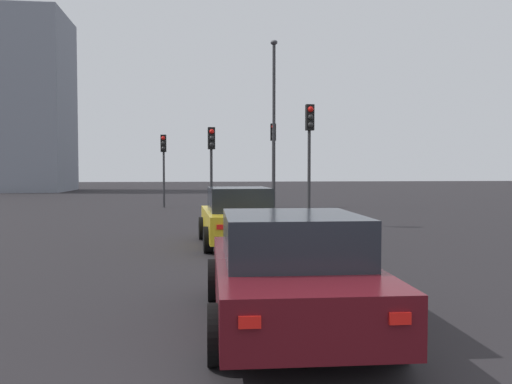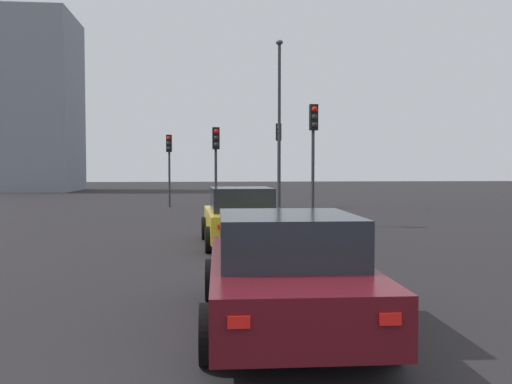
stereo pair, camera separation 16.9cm
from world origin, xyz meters
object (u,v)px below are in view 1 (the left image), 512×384
object	(u,v)px
car_yellow_lead	(238,217)
traffic_light_far_left	(164,155)
traffic_light_near_right	(310,139)
street_lamp_kerbside	(274,111)
traffic_light_far_right	(273,147)
car_maroon_second	(290,271)
traffic_light_near_left	(211,153)

from	to	relation	value
car_yellow_lead	traffic_light_far_left	xyz separation A→B (m)	(14.32, 2.76, 2.00)
traffic_light_near_right	street_lamp_kerbside	size ratio (longest dim) A/B	0.49
car_yellow_lead	traffic_light_far_right	size ratio (longest dim) A/B	0.94
car_maroon_second	traffic_light_near_right	distance (m)	12.30
traffic_light_near_left	street_lamp_kerbside	world-z (taller)	street_lamp_kerbside
car_yellow_lead	traffic_light_near_left	distance (m)	8.27
car_yellow_lead	traffic_light_near_right	xyz separation A→B (m)	(4.40, -2.86, 2.32)
car_yellow_lead	street_lamp_kerbside	xyz separation A→B (m)	(13.71, -2.98, 4.28)
car_yellow_lead	traffic_light_near_right	world-z (taller)	traffic_light_near_right
car_maroon_second	traffic_light_far_right	bearing A→B (deg)	-6.30
car_maroon_second	traffic_light_near_right	size ratio (longest dim) A/B	1.04
traffic_light_far_right	street_lamp_kerbside	distance (m)	1.89
traffic_light_near_left	street_lamp_kerbside	distance (m)	7.04
car_yellow_lead	traffic_light_far_left	distance (m)	14.72
traffic_light_far_left	traffic_light_near_right	bearing A→B (deg)	33.88
traffic_light_near_right	traffic_light_far_right	size ratio (longest dim) A/B	0.97
traffic_light_far_left	traffic_light_far_right	xyz separation A→B (m)	(-0.25, -5.75, 0.42)
traffic_light_near_right	traffic_light_far_left	distance (m)	11.41
car_yellow_lead	traffic_light_far_right	distance (m)	14.59
car_yellow_lead	car_maroon_second	size ratio (longest dim) A/B	0.94
street_lamp_kerbside	traffic_light_far_left	bearing A→B (deg)	83.85
car_maroon_second	traffic_light_far_left	bearing A→B (deg)	8.90
car_yellow_lead	traffic_light_far_left	size ratio (longest dim) A/B	1.09
car_yellow_lead	traffic_light_near_right	size ratio (longest dim) A/B	0.97
traffic_light_far_right	traffic_light_near_left	bearing A→B (deg)	-30.04
traffic_light_near_left	traffic_light_near_right	xyz separation A→B (m)	(-3.63, -3.32, 0.37)
car_maroon_second	traffic_light_far_left	size ratio (longest dim) A/B	1.16
traffic_light_near_right	traffic_light_far_left	bearing A→B (deg)	-154.82
traffic_light_near_right	traffic_light_far_left	world-z (taller)	traffic_light_near_right
traffic_light_near_left	traffic_light_near_right	world-z (taller)	traffic_light_near_right
car_maroon_second	street_lamp_kerbside	size ratio (longest dim) A/B	0.51
car_maroon_second	traffic_light_near_right	xyz separation A→B (m)	(11.75, -2.81, 2.35)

